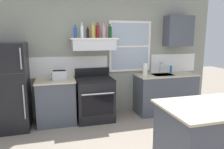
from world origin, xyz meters
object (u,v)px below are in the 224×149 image
at_px(toaster, 59,75).
at_px(bottle_champagne_gold_foil, 93,31).
at_px(stove_range, 95,99).
at_px(bottle_clear_tall, 82,32).
at_px(refrigerator, 9,87).
at_px(bottle_blue_liqueur, 75,32).
at_px(bottle_red_label_wine, 98,31).
at_px(bottle_balsamic_dark, 88,33).
at_px(bottle_rose_pink, 104,32).
at_px(paper_towel_roll, 145,69).
at_px(dish_soap_bottle, 171,69).
at_px(kitchen_island, 212,138).
at_px(bottle_dark_green_wine, 110,32).

xyz_separation_m(toaster, bottle_champagne_gold_foil, (0.71, 0.06, 0.88)).
distance_m(stove_range, bottle_champagne_gold_foil, 1.42).
bearing_deg(bottle_clear_tall, refrigerator, -176.97).
xyz_separation_m(bottle_blue_liqueur, bottle_red_label_wine, (0.47, 0.05, 0.02)).
xyz_separation_m(bottle_balsamic_dark, bottle_champagne_gold_foil, (0.11, 0.05, 0.04)).
bearing_deg(bottle_champagne_gold_foil, stove_range, -89.67).
relative_size(bottle_champagne_gold_foil, bottle_rose_pink, 1.10).
relative_size(paper_towel_roll, dish_soap_bottle, 1.50).
bearing_deg(bottle_balsamic_dark, paper_towel_roll, -0.33).
bearing_deg(kitchen_island, bottle_champagne_gold_foil, 118.30).
xyz_separation_m(bottle_dark_green_wine, dish_soap_bottle, (1.52, 0.05, -0.87)).
bearing_deg(bottle_rose_pink, stove_range, -156.36).
bearing_deg(stove_range, bottle_clear_tall, 167.29).
xyz_separation_m(bottle_blue_liqueur, paper_towel_roll, (1.53, -0.06, -0.81)).
distance_m(bottle_clear_tall, bottle_champagne_gold_foil, 0.24).
bearing_deg(bottle_rose_pink, dish_soap_bottle, 1.26).
height_order(toaster, paper_towel_roll, paper_towel_roll).
distance_m(bottle_red_label_wine, paper_towel_roll, 1.35).
xyz_separation_m(refrigerator, bottle_clear_tall, (1.42, 0.08, 1.04)).
bearing_deg(bottle_champagne_gold_foil, kitchen_island, -61.70).
relative_size(bottle_blue_liqueur, bottle_champagne_gold_foil, 0.80).
bearing_deg(bottle_champagne_gold_foil, dish_soap_bottle, 1.31).
distance_m(paper_towel_roll, dish_soap_bottle, 0.72).
bearing_deg(bottle_clear_tall, stove_range, -12.71).
bearing_deg(toaster, bottle_balsamic_dark, 0.88).
distance_m(refrigerator, bottle_red_label_wine, 2.05).
relative_size(refrigerator, bottle_clear_tall, 5.48).
bearing_deg(bottle_rose_pink, bottle_blue_liqueur, -179.69).
xyz_separation_m(bottle_champagne_gold_foil, bottle_rose_pink, (0.23, 0.01, -0.01)).
bearing_deg(bottle_clear_tall, paper_towel_roll, -0.61).
bearing_deg(toaster, bottle_rose_pink, 3.97).
relative_size(bottle_clear_tall, bottle_champagne_gold_foil, 0.92).
distance_m(bottle_blue_liqueur, dish_soap_bottle, 2.40).
xyz_separation_m(toaster, bottle_dark_green_wine, (1.07, 0.05, 0.86)).
distance_m(toaster, stove_range, 0.90).
bearing_deg(refrigerator, kitchen_island, -36.38).
height_order(bottle_blue_liqueur, bottle_champagne_gold_foil, bottle_champagne_gold_foil).
relative_size(toaster, kitchen_island, 0.21).
distance_m(bottle_clear_tall, bottle_balsamic_dark, 0.12).
height_order(toaster, bottle_balsamic_dark, bottle_balsamic_dark).
bearing_deg(dish_soap_bottle, bottle_rose_pink, -178.74).
distance_m(bottle_champagne_gold_foil, dish_soap_bottle, 2.08).
xyz_separation_m(bottle_blue_liqueur, kitchen_island, (1.55, -2.21, -1.40)).
relative_size(stove_range, kitchen_island, 0.78).
xyz_separation_m(toaster, bottle_clear_tall, (0.48, 0.02, 0.86)).
height_order(toaster, stove_range, toaster).
bearing_deg(paper_towel_roll, bottle_champagne_gold_foil, 177.20).
bearing_deg(dish_soap_bottle, kitchen_island, -107.09).
xyz_separation_m(paper_towel_roll, dish_soap_bottle, (0.71, 0.10, -0.04)).
relative_size(bottle_blue_liqueur, bottle_balsamic_dark, 1.17).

